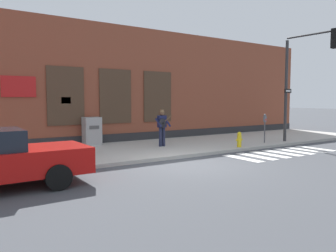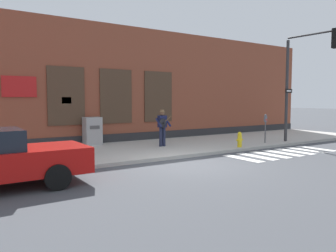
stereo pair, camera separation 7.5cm
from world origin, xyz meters
TOP-DOWN VIEW (x-y plane):
  - ground_plane at (0.00, 0.00)m, footprint 160.00×160.00m
  - sidewalk at (0.00, 3.78)m, footprint 28.00×5.17m
  - building_backdrop at (-0.00, 8.36)m, footprint 28.00×4.06m
  - crosswalk at (4.80, -0.10)m, footprint 5.20×1.90m
  - busker at (1.10, 3.67)m, footprint 0.71×0.53m
  - traffic_light at (7.58, 0.85)m, footprint 0.66×2.71m
  - parking_meter at (6.07, 1.95)m, footprint 0.13×0.11m
  - utility_box at (-1.43, 5.92)m, footprint 0.79×0.65m
  - fire_hydrant at (3.90, 1.55)m, footprint 0.38×0.20m

SIDE VIEW (x-z plane):
  - ground_plane at x=0.00m, z-range 0.00..0.00m
  - crosswalk at x=4.80m, z-range 0.00..0.01m
  - sidewalk at x=0.00m, z-range 0.00..0.14m
  - fire_hydrant at x=3.90m, z-range 0.13..0.83m
  - utility_box at x=-1.43m, z-range 0.14..1.46m
  - parking_meter at x=6.07m, z-range 0.36..1.80m
  - busker at x=1.10m, z-range 0.26..1.95m
  - building_backdrop at x=0.00m, z-range 0.00..6.05m
  - traffic_light at x=7.58m, z-range 1.13..6.48m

